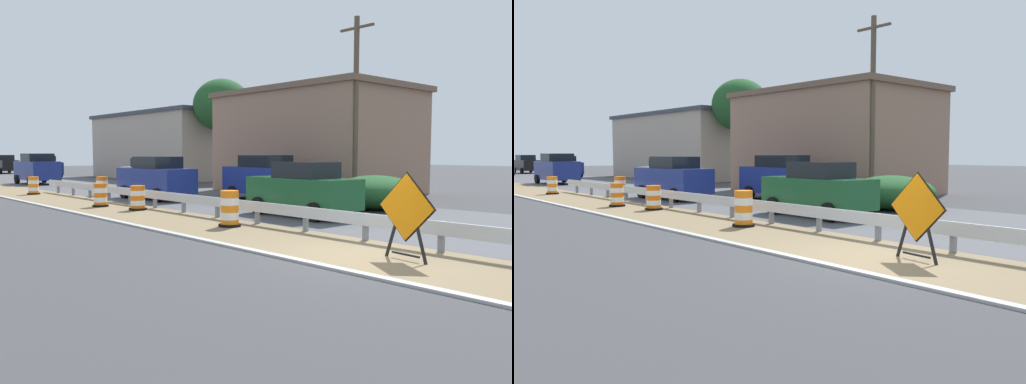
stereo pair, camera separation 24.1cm
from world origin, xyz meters
TOP-DOWN VIEW (x-y plane):
  - ground_plane at (0.00, 0.00)m, footprint 160.00×160.00m
  - median_dirt_strip at (0.42, 0.00)m, footprint 3.24×120.00m
  - far_lane_asphalt at (6.19, 0.00)m, footprint 8.29×120.00m
  - curb_near_edge at (-1.30, 0.00)m, footprint 0.20×120.00m
  - guardrail_median at (1.80, -1.83)m, footprint 0.18×49.74m
  - warning_sign_diamond at (0.48, -0.74)m, footprint 0.25×1.46m
  - traffic_barrel_nearest at (0.83, 5.52)m, footprint 0.69×0.69m
  - traffic_barrel_close at (0.96, 11.41)m, footprint 0.69×0.69m
  - traffic_barrel_mid at (0.43, 13.58)m, footprint 0.66×0.66m
  - traffic_barrel_far at (2.98, 18.85)m, footprint 0.72×0.72m
  - traffic_barrel_farther at (0.51, 21.92)m, footprint 0.66×0.66m
  - car_lead_near_lane at (3.96, 15.05)m, footprint 2.07×4.52m
  - car_trailing_near_lane at (7.59, 40.72)m, footprint 2.26×4.58m
  - car_lead_far_lane at (4.37, 5.79)m, footprint 2.01×4.21m
  - car_mid_far_lane at (7.94, 53.34)m, footprint 1.95×4.37m
  - car_distant_a at (7.51, 21.53)m, footprint 1.99×4.74m
  - car_distant_b at (3.91, 31.33)m, footprint 2.20×4.06m
  - car_distant_c at (7.56, 11.02)m, footprint 1.95×4.76m
  - roadside_shop_near at (13.23, 13.02)m, footprint 7.25×10.73m
  - roadside_shop_far at (15.96, 32.96)m, footprint 7.62×15.97m
  - utility_pole_near at (10.01, 7.82)m, footprint 0.24×1.80m
  - bush_roadside at (8.16, 5.39)m, footprint 3.39×3.39m
  - tree_roadside at (14.84, 23.76)m, footprint 4.31×4.31m

SIDE VIEW (x-z plane):
  - ground_plane at x=0.00m, z-range 0.00..0.00m
  - far_lane_asphalt at x=6.19m, z-range 0.00..0.00m
  - median_dirt_strip at x=0.42m, z-range 0.00..0.01m
  - curb_near_edge at x=-1.30m, z-range -0.05..0.06m
  - traffic_barrel_farther at x=0.51m, z-range -0.05..0.91m
  - traffic_barrel_close at x=0.96m, z-range -0.05..0.91m
  - traffic_barrel_mid at x=0.43m, z-range -0.05..0.93m
  - traffic_barrel_far at x=2.98m, z-range -0.05..0.94m
  - traffic_barrel_nearest at x=0.83m, z-range -0.05..1.05m
  - guardrail_median at x=1.80m, z-range 0.16..0.87m
  - bush_roadside at x=8.16m, z-range 0.00..1.35m
  - car_distant_a at x=7.51m, z-range 0.00..1.92m
  - car_lead_far_lane at x=4.37m, z-range 0.00..1.92m
  - car_trailing_near_lane at x=7.59m, z-range 0.00..1.96m
  - car_mid_far_lane at x=7.94m, z-range 0.00..2.00m
  - car_lead_near_lane at x=3.96m, z-range 0.00..2.06m
  - warning_sign_diamond at x=0.48m, z-range 0.10..1.96m
  - car_distant_c at x=7.56m, z-range 0.00..2.13m
  - car_distant_b at x=3.91m, z-range 0.00..2.19m
  - roadside_shop_far at x=15.96m, z-range 0.01..5.73m
  - roadside_shop_near at x=13.23m, z-range 0.01..5.79m
  - utility_pole_near at x=10.01m, z-range 0.16..8.46m
  - tree_roadside at x=14.84m, z-range 1.88..9.59m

